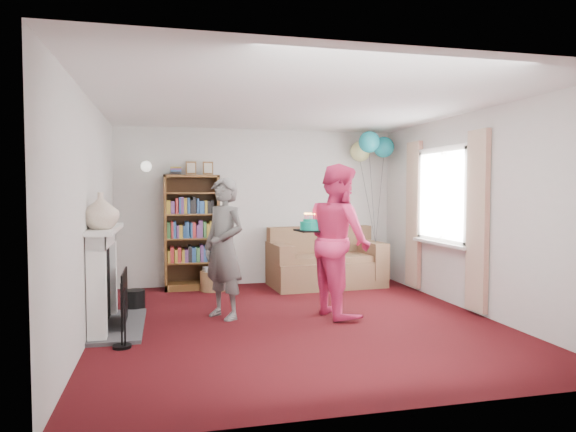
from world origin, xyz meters
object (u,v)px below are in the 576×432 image
object	(u,v)px
person_magenta	(339,240)
birthday_cake	(312,226)
sofa	(325,264)
person_striped	(224,248)
bookcase	(192,233)

from	to	relation	value
person_magenta	birthday_cake	xyz separation A→B (m)	(-0.31, 0.09, 0.17)
sofa	person_striped	bearing A→B (deg)	-139.40
person_striped	birthday_cake	world-z (taller)	person_striped
sofa	person_magenta	xyz separation A→B (m)	(-0.42, -1.89, 0.57)
person_magenta	birthday_cake	distance (m)	0.36
bookcase	birthday_cake	size ratio (longest dim) A/B	5.38
person_striped	person_magenta	bearing A→B (deg)	47.08
bookcase	person_striped	xyz separation A→B (m)	(0.28, -1.94, -0.03)
sofa	person_magenta	bearing A→B (deg)	-105.61
bookcase	person_magenta	xyz separation A→B (m)	(1.66, -2.12, 0.05)
person_striped	sofa	bearing A→B (deg)	98.28
bookcase	sofa	size ratio (longest dim) A/B	1.12
bookcase	birthday_cake	distance (m)	2.45
person_striped	person_magenta	world-z (taller)	person_magenta
bookcase	person_magenta	size ratio (longest dim) A/B	1.07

